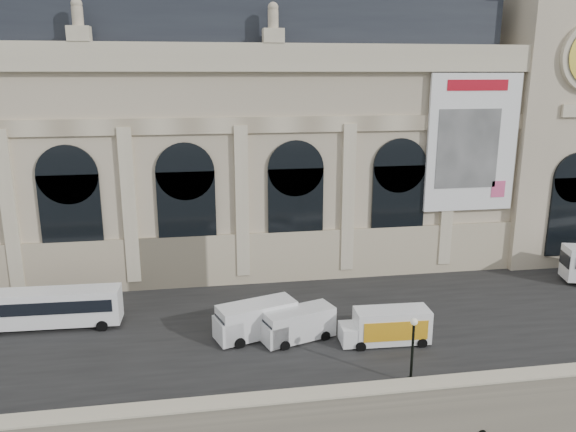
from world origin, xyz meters
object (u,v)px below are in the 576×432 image
van_b (295,325)px  box_truck (387,326)px  lamp_right (412,352)px  bus_left (50,307)px  van_c (252,321)px

van_b → box_truck: box_truck is taller
lamp_right → bus_left: bearing=153.4°
bus_left → lamp_right: 27.73m
van_c → box_truck: bearing=-14.2°
van_c → lamp_right: lamp_right is taller
van_b → lamp_right: lamp_right is taller
bus_left → van_c: (15.39, -4.23, -0.38)m
bus_left → box_truck: bus_left is taller
van_b → van_c: (-3.09, 0.98, 0.14)m
bus_left → van_b: (18.48, -5.21, -0.52)m
van_b → van_c: bearing=162.5°
box_truck → van_c: bearing=165.8°
bus_left → box_truck: (25.12, -6.69, -0.43)m
van_b → lamp_right: 9.63m
bus_left → lamp_right: (24.80, -12.39, 0.53)m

